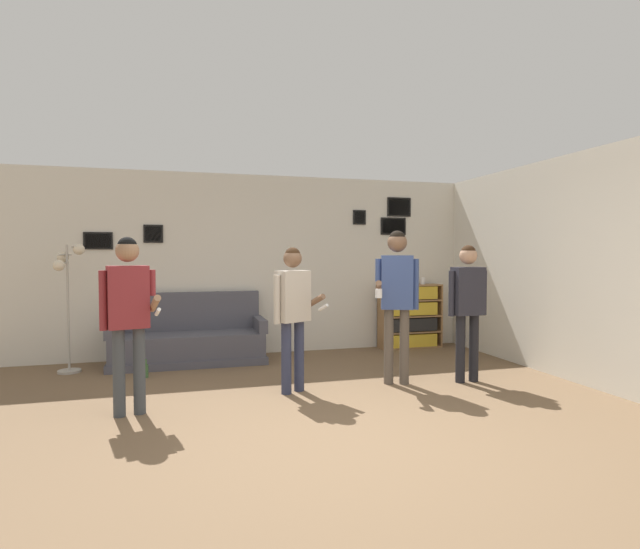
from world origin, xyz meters
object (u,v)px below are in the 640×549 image
Objects in this scene: couch at (189,341)px; person_player_foreground_center at (293,304)px; person_watcher_holding_cup at (397,289)px; drinking_cup at (423,281)px; bookshelf at (410,316)px; person_spectator_near_bookshelf at (468,299)px; person_player_foreground_left at (128,306)px; floor_lamp at (68,285)px; bottle_on_floor at (146,370)px.

person_player_foreground_center is (1.07, -1.85, 0.66)m from couch.
drinking_cup is (1.38, 2.03, -0.03)m from person_watcher_holding_cup.
person_player_foreground_center is at bearing -139.53° from bookshelf.
bookshelf is at bearing 81.69° from person_spectator_near_bookshelf.
drinking_cup is at bearing 29.18° from person_player_foreground_left.
floor_lamp reaches higher than person_spectator_near_bookshelf.
floor_lamp reaches higher than bookshelf.
drinking_cup is (4.27, 2.38, 0.05)m from person_player_foreground_left.
person_player_foreground_center is at bearing -179.18° from person_watcher_holding_cup.
drinking_cup is (5.17, 0.37, -0.04)m from floor_lamp.
floor_lamp is 1.04× the size of person_player_foreground_center.
bookshelf reaches higher than bottle_on_floor.
bottle_on_floor is (-0.53, -0.73, -0.22)m from couch.
person_player_foreground_center is (-2.40, -2.04, 0.46)m from bookshelf.
person_player_foreground_left is at bearing -104.78° from couch.
person_spectator_near_bookshelf is 14.50× the size of drinking_cup.
drinking_cup reaches higher than bottle_on_floor.
couch is 9.11× the size of bottle_on_floor.
floor_lamp is 2.21m from person_player_foreground_left.
couch is 18.67× the size of drinking_cup.
couch is at bearing -177.06° from drinking_cup.
person_player_foreground_left reaches higher than bottle_on_floor.
bookshelf is 0.62× the size of floor_lamp.
couch is 2.38m from person_player_foreground_left.
floor_lamp is 0.92× the size of person_watcher_holding_cup.
person_spectator_near_bookshelf is at bearing -98.31° from bookshelf.
person_watcher_holding_cup is (2.88, 0.36, 0.08)m from person_player_foreground_left.
floor_lamp is at bearing -175.88° from drinking_cup.
person_player_foreground_center is 1.24m from person_watcher_holding_cup.
person_player_foreground_left is (0.91, -2.01, -0.09)m from floor_lamp.
person_player_foreground_left is 1.68m from person_player_foreground_center.
bookshelf is at bearing 40.47° from person_player_foreground_center.
drinking_cup is at bearing 2.94° from couch.
floor_lamp is at bearing -172.96° from couch.
floor_lamp is 3.05m from person_player_foreground_center.
floor_lamp is at bearing 114.25° from person_player_foreground_left.
person_player_foreground_left reaches higher than couch.
couch is 3.78m from person_spectator_near_bookshelf.
floor_lamp is at bearing 158.82° from person_spectator_near_bookshelf.
bottle_on_floor is (-2.83, 1.10, -1.02)m from person_watcher_holding_cup.
person_spectator_near_bookshelf is (4.63, -1.79, -0.13)m from floor_lamp.
person_watcher_holding_cup reaches higher than bottle_on_floor.
bookshelf is at bearing 60.22° from person_watcher_holding_cup.
drinking_cup is (0.54, 2.17, 0.09)m from person_spectator_near_bookshelf.
person_player_foreground_center is at bearing -60.09° from couch.
bottle_on_floor is at bearing 144.84° from person_player_foreground_center.
person_player_foreground_center is (2.55, -1.67, -0.15)m from floor_lamp.
couch is 1.70m from floor_lamp.
floor_lamp is 5.19m from drinking_cup.
floor_lamp reaches higher than couch.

